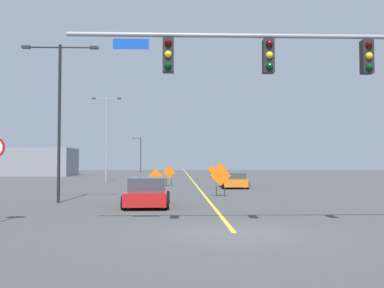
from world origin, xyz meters
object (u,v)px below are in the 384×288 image
at_px(construction_sign_right_lane, 212,170).
at_px(construction_sign_left_shoulder, 221,170).
at_px(street_lamp_near_right, 59,108).
at_px(construction_sign_left_lane, 169,174).
at_px(street_lamp_mid_right, 140,153).
at_px(car_red_approaching, 147,193).
at_px(street_lamp_far_right, 106,132).
at_px(car_orange_far, 234,181).
at_px(traffic_signal_assembly, 321,71).
at_px(construction_sign_median_near, 156,177).
at_px(construction_sign_median_far, 220,177).

bearing_deg(construction_sign_right_lane, construction_sign_left_shoulder, -91.61).
relative_size(street_lamp_near_right, construction_sign_left_lane, 4.72).
relative_size(street_lamp_mid_right, car_red_approaching, 1.60).
bearing_deg(construction_sign_right_lane, street_lamp_mid_right, 111.67).
bearing_deg(car_red_approaching, street_lamp_mid_right, 95.15).
xyz_separation_m(street_lamp_far_right, car_orange_far, (12.50, -12.23, -4.80)).
bearing_deg(traffic_signal_assembly, construction_sign_right_lane, 89.72).
bearing_deg(car_orange_far, car_red_approaching, -112.63).
height_order(street_lamp_mid_right, car_red_approaching, street_lamp_mid_right).
relative_size(street_lamp_far_right, car_red_approaching, 2.08).
bearing_deg(construction_sign_median_near, car_orange_far, 30.97).
height_order(construction_sign_right_lane, car_red_approaching, construction_sign_right_lane).
relative_size(street_lamp_far_right, car_orange_far, 2.18).
distance_m(construction_sign_left_shoulder, car_orange_far, 6.30).
distance_m(traffic_signal_assembly, street_lamp_far_right, 37.22).
relative_size(construction_sign_right_lane, construction_sign_median_far, 0.87).
bearing_deg(construction_sign_left_shoulder, street_lamp_far_right, 153.58).
bearing_deg(street_lamp_mid_right, construction_sign_median_far, -80.64).
height_order(street_lamp_near_right, construction_sign_left_shoulder, street_lamp_near_right).
relative_size(street_lamp_mid_right, construction_sign_median_far, 3.62).
bearing_deg(construction_sign_median_near, street_lamp_mid_right, 95.99).
distance_m(construction_sign_median_far, car_red_approaching, 7.23).
bearing_deg(construction_sign_left_shoulder, street_lamp_near_right, -118.86).
height_order(construction_sign_median_far, car_red_approaching, construction_sign_median_far).
xyz_separation_m(construction_sign_left_lane, construction_sign_median_far, (3.45, -11.59, 0.10)).
relative_size(construction_sign_left_lane, construction_sign_left_shoulder, 0.86).
xyz_separation_m(construction_sign_right_lane, car_red_approaching, (-6.14, -37.74, -0.41)).
height_order(street_lamp_far_right, construction_sign_median_near, street_lamp_far_right).
distance_m(traffic_signal_assembly, street_lamp_mid_right, 77.95).
bearing_deg(construction_sign_median_far, street_lamp_far_right, 116.61).
bearing_deg(construction_sign_left_lane, traffic_signal_assembly, -78.55).
relative_size(traffic_signal_assembly, construction_sign_median_near, 7.51).
relative_size(construction_sign_median_near, car_red_approaching, 0.37).
distance_m(construction_sign_median_near, car_orange_far, 7.31).
xyz_separation_m(construction_sign_left_shoulder, car_orange_far, (0.45, -6.24, -0.72)).
bearing_deg(car_orange_far, street_lamp_mid_right, 102.84).
xyz_separation_m(construction_sign_median_far, car_orange_far, (1.95, 8.82, -0.62)).
xyz_separation_m(street_lamp_near_right, construction_sign_left_lane, (5.55, 15.57, -3.90)).
relative_size(construction_sign_left_shoulder, car_orange_far, 0.49).
distance_m(street_lamp_far_right, construction_sign_left_lane, 12.57).
bearing_deg(street_lamp_near_right, street_lamp_far_right, 93.54).
height_order(construction_sign_median_far, car_orange_far, construction_sign_median_far).
distance_m(construction_sign_left_lane, construction_sign_right_lane, 20.98).
bearing_deg(street_lamp_far_right, traffic_signal_assembly, -70.71).
relative_size(street_lamp_near_right, car_red_approaching, 1.89).
bearing_deg(construction_sign_left_shoulder, construction_sign_median_near, -120.12).
bearing_deg(construction_sign_left_lane, car_red_approaching, -92.38).
bearing_deg(car_red_approaching, construction_sign_right_lane, 80.75).
bearing_deg(street_lamp_near_right, construction_sign_median_near, 62.56).
relative_size(street_lamp_mid_right, construction_sign_right_lane, 4.16).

